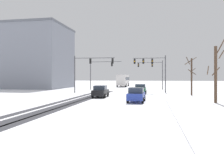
# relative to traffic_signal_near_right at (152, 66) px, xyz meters

# --- Properties ---
(wheel_track_left_lane) EXTENTS (1.17, 37.22, 0.01)m
(wheel_track_left_lane) POSITION_rel_traffic_signal_near_right_xyz_m (-8.84, -14.94, -4.77)
(wheel_track_left_lane) COLOR #38383D
(wheel_track_left_lane) RESTS_ON ground
(wheel_track_right_lane) EXTENTS (0.79, 37.22, 0.01)m
(wheel_track_right_lane) POSITION_rel_traffic_signal_near_right_xyz_m (-10.19, -14.94, -4.77)
(wheel_track_right_lane) COLOR #38383D
(wheel_track_right_lane) RESTS_ON ground
(wheel_track_center) EXTENTS (0.96, 37.22, 0.01)m
(wheel_track_center) POSITION_rel_traffic_signal_near_right_xyz_m (-7.99, -14.94, -4.77)
(wheel_track_center) COLOR #38383D
(wheel_track_center) RESTS_ON ground
(sidewalk_kerb_right) EXTENTS (4.00, 37.22, 0.12)m
(sidewalk_kerb_right) POSITION_rel_traffic_signal_near_right_xyz_m (3.64, -16.63, -4.72)
(sidewalk_kerb_right) COLOR white
(sidewalk_kerb_right) RESTS_ON ground
(traffic_signal_near_right) EXTENTS (5.67, 0.44, 6.50)m
(traffic_signal_near_right) POSITION_rel_traffic_signal_near_right_xyz_m (0.00, 0.00, 0.00)
(traffic_signal_near_right) COLOR #47474C
(traffic_signal_near_right) RESTS_ON ground
(traffic_signal_far_right) EXTENTS (5.80, 0.54, 6.50)m
(traffic_signal_far_right) POSITION_rel_traffic_signal_near_right_xyz_m (0.25, 12.06, -0.14)
(traffic_signal_far_right) COLOR #47474C
(traffic_signal_far_right) RESTS_ON ground
(traffic_signal_near_left) EXTENTS (7.18, 0.62, 6.50)m
(traffic_signal_near_left) POSITION_rel_traffic_signal_near_right_xyz_m (-10.92, -1.90, -0.09)
(traffic_signal_near_left) COLOR #47474C
(traffic_signal_near_left) RESTS_ON ground
(traffic_signal_far_left) EXTENTS (7.01, 0.43, 6.50)m
(traffic_signal_far_left) POSITION_rel_traffic_signal_near_right_xyz_m (-11.46, 7.91, -0.29)
(traffic_signal_far_left) COLOR #47474C
(traffic_signal_far_left) RESTS_ON ground
(car_dark_green_lead) EXTENTS (1.86, 4.12, 1.62)m
(car_dark_green_lead) POSITION_rel_traffic_signal_near_right_xyz_m (-1.88, -2.66, -3.96)
(car_dark_green_lead) COLOR #194C2D
(car_dark_green_lead) RESTS_ON ground
(car_black_second) EXTENTS (1.94, 4.16, 1.62)m
(car_black_second) POSITION_rel_traffic_signal_near_right_xyz_m (-6.99, -9.36, -3.96)
(car_black_second) COLOR black
(car_black_second) RESTS_ON ground
(car_blue_third) EXTENTS (1.93, 4.15, 1.62)m
(car_blue_third) POSITION_rel_traffic_signal_near_right_xyz_m (-1.69, -14.19, -3.96)
(car_blue_third) COLOR #233899
(car_blue_third) RESTS_ON ground
(bus_oncoming) EXTENTS (2.75, 11.02, 3.38)m
(bus_oncoming) POSITION_rel_traffic_signal_near_right_xyz_m (-8.46, 25.21, -2.79)
(bus_oncoming) COLOR silver
(bus_oncoming) RESTS_ON ground
(bare_tree_sidewalk_mid) EXTENTS (1.91, 1.57, 6.92)m
(bare_tree_sidewalk_mid) POSITION_rel_traffic_signal_near_right_xyz_m (6.84, -13.49, -1.50)
(bare_tree_sidewalk_mid) COLOR #4C3828
(bare_tree_sidewalk_mid) RESTS_ON ground
(bare_tree_sidewalk_far) EXTENTS (1.77, 1.74, 5.89)m
(bare_tree_sidewalk_far) POSITION_rel_traffic_signal_near_right_xyz_m (5.82, -4.25, -1.66)
(bare_tree_sidewalk_far) COLOR #423023
(bare_tree_sidewalk_far) RESTS_ON ground
(office_building_far_left_block) EXTENTS (18.64, 14.50, 15.61)m
(office_building_far_left_block) POSITION_rel_traffic_signal_near_right_xyz_m (-30.51, 12.50, 3.04)
(office_building_far_left_block) COLOR gray
(office_building_far_left_block) RESTS_ON ground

